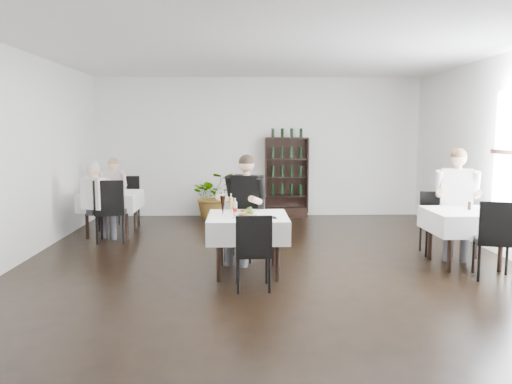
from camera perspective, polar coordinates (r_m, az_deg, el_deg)
The scene contains 23 objects.
room_shell at distance 6.40m, azimuth 1.73°, elevation 3.78°, with size 9.00×9.00×9.00m.
wine_shelf at distance 10.79m, azimuth 3.51°, elevation 1.62°, with size 0.90×0.28×1.75m.
main_table at distance 6.50m, azimuth -0.95°, elevation -3.98°, with size 1.03×1.03×0.77m.
left_table at distance 9.26m, azimuth -16.20°, elevation -0.96°, with size 0.98×0.98×0.77m.
right_table at distance 7.46m, azimuth 22.75°, elevation -3.10°, with size 0.98×0.98×0.77m.
potted_tree at distance 10.63m, azimuth -4.99°, elevation -0.39°, with size 0.89×0.77×0.99m, color #27531C.
main_chair_far at distance 7.29m, azimuth -1.50°, elevation -3.47°, with size 0.54×0.54×0.94m.
main_chair_near at distance 5.82m, azimuth -0.31°, elevation -6.33°, with size 0.43×0.43×0.91m.
left_chair_far at distance 10.02m, azimuth -14.45°, elevation -0.67°, with size 0.49×0.49×0.98m.
left_chair_near at distance 8.60m, azimuth -16.29°, elevation -1.65°, with size 0.52×0.53×1.06m.
right_chair_far at distance 8.06m, azimuth 19.82°, elevation -2.87°, with size 0.47×0.48×0.94m.
right_chair_near at distance 6.88m, azimuth 25.76°, elevation -4.44°, with size 0.57×0.58×1.01m.
diner_main at distance 7.06m, azimuth -1.32°, elevation -0.91°, with size 0.68×0.72×1.53m.
diner_left_far at distance 9.77m, azimuth -16.05°, elevation 0.44°, with size 0.55×0.58×1.36m.
diner_left_near at distance 8.68m, azimuth -17.69°, elevation -0.40°, with size 0.61×0.64×1.36m.
diner_right_far at distance 7.89m, azimuth 22.00°, elevation -0.24°, with size 0.69×0.74×1.61m.
plate_far at distance 6.70m, azimuth -1.08°, elevation -2.21°, with size 0.27×0.27×0.07m.
plate_near at distance 6.37m, azimuth -1.11°, elevation -2.67°, with size 0.33×0.33×0.09m.
pilsner_dark at distance 6.45m, azimuth -3.82°, elevation -1.54°, with size 0.08×0.08×0.32m.
pilsner_lager at distance 6.54m, azimuth -2.87°, elevation -1.58°, with size 0.06×0.06×0.28m.
coke_bottle at distance 6.43m, azimuth -2.41°, elevation -1.92°, with size 0.06×0.06×0.23m.
napkin_cutlery at distance 6.27m, azimuth 1.43°, elevation -2.94°, with size 0.22×0.21×0.02m.
pepper_mill at distance 7.53m, azimuth 23.22°, elevation -1.45°, with size 0.04×0.04×0.11m, color black.
Camera 1 is at (-0.39, -6.38, 1.86)m, focal length 35.00 mm.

